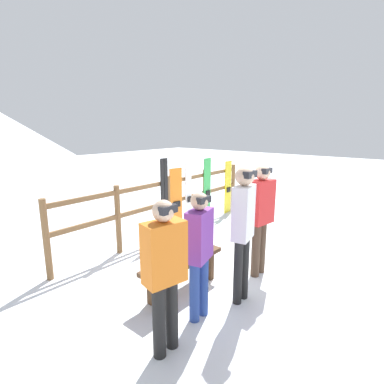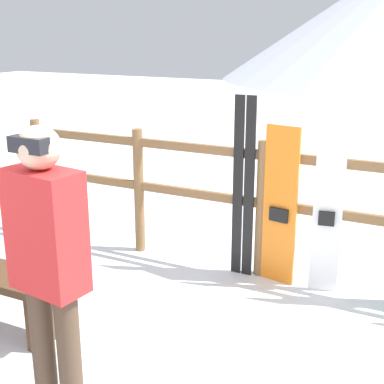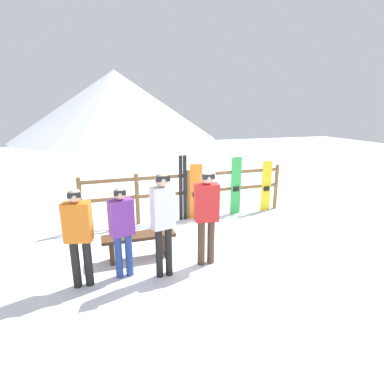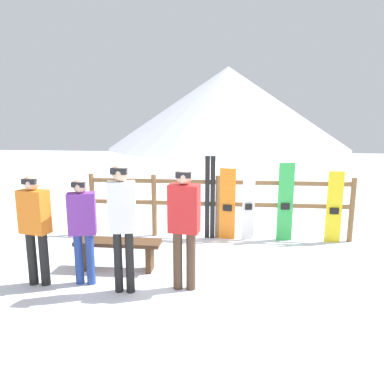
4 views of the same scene
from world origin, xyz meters
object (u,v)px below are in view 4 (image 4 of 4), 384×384
at_px(person_red, 184,220).
at_px(person_white, 122,216).
at_px(person_orange, 35,222).
at_px(snowboard_yellow, 334,207).
at_px(snowboard_orange, 227,204).
at_px(person_purple, 82,223).
at_px(snowboard_green, 285,203).
at_px(ski_pair_black, 210,198).
at_px(bench, 118,248).
at_px(snowboard_white, 249,203).

bearing_deg(person_red, person_white, -168.03).
xyz_separation_m(person_orange, snowboard_yellow, (4.70, 2.33, -0.25)).
xyz_separation_m(snowboard_orange, snowboard_yellow, (2.02, -0.00, -0.01)).
xyz_separation_m(person_purple, snowboard_green, (3.13, 2.24, -0.15)).
xyz_separation_m(person_orange, ski_pair_black, (2.33, 2.34, -0.11)).
bearing_deg(person_orange, person_white, -4.76).
xyz_separation_m(person_white, snowboard_orange, (1.39, 2.44, -0.38)).
height_order(bench, person_orange, person_orange).
xyz_separation_m(person_purple, snowboard_yellow, (4.05, 2.24, -0.22)).
bearing_deg(person_red, person_orange, -178.24).
relative_size(person_white, ski_pair_black, 1.09).
distance_m(bench, snowboard_yellow, 4.10).
xyz_separation_m(snowboard_orange, snowboard_white, (0.41, 0.00, 0.04)).
bearing_deg(person_red, ski_pair_black, 84.10).
bearing_deg(ski_pair_black, person_red, -95.90).
bearing_deg(snowboard_white, snowboard_orange, -179.99).
xyz_separation_m(person_orange, person_red, (2.10, 0.06, 0.08)).
bearing_deg(person_white, snowboard_orange, 60.37).
bearing_deg(bench, snowboard_yellow, 24.48).
relative_size(person_white, person_purple, 1.15).
xyz_separation_m(bench, person_white, (0.31, -0.75, 0.73)).
xyz_separation_m(bench, ski_pair_black, (1.35, 1.70, 0.47)).
relative_size(person_purple, snowboard_white, 1.05).
height_order(bench, ski_pair_black, ski_pair_black).
relative_size(person_purple, snowboard_green, 1.01).
distance_m(bench, snowboard_green, 3.30).
relative_size(bench, person_white, 0.75).
xyz_separation_m(bench, snowboard_yellow, (3.72, 1.69, 0.33)).
xyz_separation_m(person_purple, snowboard_white, (2.43, 2.24, -0.17)).
bearing_deg(bench, snowboard_green, 31.14).
height_order(snowboard_orange, snowboard_white, snowboard_white).
bearing_deg(snowboard_orange, snowboard_white, 0.01).
bearing_deg(person_red, snowboard_yellow, 41.08).
height_order(ski_pair_black, snowboard_green, ski_pair_black).
bearing_deg(snowboard_orange, person_red, -104.26).
height_order(person_orange, snowboard_white, person_orange).
bearing_deg(ski_pair_black, person_white, -113.16).
bearing_deg(person_red, snowboard_green, 53.38).
height_order(bench, snowboard_green, snowboard_green).
distance_m(person_red, ski_pair_black, 2.29).
distance_m(person_purple, snowboard_white, 3.31).
bearing_deg(person_purple, snowboard_yellow, 28.98).
bearing_deg(snowboard_yellow, ski_pair_black, 179.91).
relative_size(person_red, person_purple, 1.11).
height_order(ski_pair_black, snowboard_white, ski_pair_black).
height_order(bench, person_white, person_white).
distance_m(person_red, person_purple, 1.45).
bearing_deg(snowboard_yellow, person_white, -144.43).
relative_size(person_red, snowboard_yellow, 1.25).
relative_size(person_orange, person_white, 0.90).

